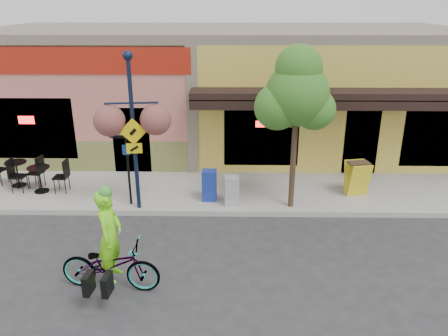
# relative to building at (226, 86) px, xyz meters

# --- Properties ---
(ground) EXTENTS (90.00, 90.00, 0.00)m
(ground) POSITION_rel_building_xyz_m (0.00, -7.50, -2.25)
(ground) COLOR #2D2D30
(ground) RESTS_ON ground
(sidewalk) EXTENTS (24.00, 3.00, 0.15)m
(sidewalk) POSITION_rel_building_xyz_m (0.00, -5.50, -2.17)
(sidewalk) COLOR #9E9B93
(sidewalk) RESTS_ON ground
(curb) EXTENTS (24.00, 0.12, 0.15)m
(curb) POSITION_rel_building_xyz_m (0.00, -6.95, -2.17)
(curb) COLOR #A8A59E
(curb) RESTS_ON ground
(building) EXTENTS (18.20, 8.20, 4.50)m
(building) POSITION_rel_building_xyz_m (0.00, 0.00, 0.00)
(building) COLOR #C36D60
(building) RESTS_ON ground
(bicycle) EXTENTS (2.07, 0.89, 1.06)m
(bicycle) POSITION_rel_building_xyz_m (-2.16, -10.17, -1.72)
(bicycle) COLOR #9A0E0E
(bicycle) RESTS_ON ground
(cyclist_rider) EXTENTS (0.52, 0.73, 1.89)m
(cyclist_rider) POSITION_rel_building_xyz_m (-2.11, -10.17, -1.31)
(cyclist_rider) COLOR #80F91A
(cyclist_rider) RESTS_ON ground
(lamp_post) EXTENTS (1.39, 0.69, 4.19)m
(lamp_post) POSITION_rel_building_xyz_m (-2.28, -6.79, -0.00)
(lamp_post) COLOR #111B35
(lamp_post) RESTS_ON sidewalk
(one_way_sign) EXTENTS (0.86, 0.29, 2.19)m
(one_way_sign) POSITION_rel_building_xyz_m (-2.56, -6.56, -1.01)
(one_way_sign) COLOR black
(one_way_sign) RESTS_ON sidewalk
(cafe_set_left) EXTENTS (1.80, 1.12, 1.01)m
(cafe_set_left) POSITION_rel_building_xyz_m (-6.26, -5.34, -1.60)
(cafe_set_left) COLOR black
(cafe_set_left) RESTS_ON sidewalk
(cafe_set_right) EXTENTS (1.71, 0.88, 1.02)m
(cafe_set_right) POSITION_rel_building_xyz_m (-5.39, -5.77, -1.59)
(cafe_set_right) COLOR black
(cafe_set_right) RESTS_ON sidewalk
(newspaper_box_blue) EXTENTS (0.41, 0.36, 0.88)m
(newspaper_box_blue) POSITION_rel_building_xyz_m (-0.38, -6.25, -1.66)
(newspaper_box_blue) COLOR navy
(newspaper_box_blue) RESTS_ON sidewalk
(newspaper_box_grey) EXTENTS (0.41, 0.37, 0.83)m
(newspaper_box_grey) POSITION_rel_building_xyz_m (0.25, -6.55, -1.69)
(newspaper_box_grey) COLOR #A3A3A3
(newspaper_box_grey) RESTS_ON sidewalk
(street_tree) EXTENTS (2.15, 2.15, 4.39)m
(street_tree) POSITION_rel_building_xyz_m (1.88, -6.62, 0.09)
(street_tree) COLOR #3D7A26
(street_tree) RESTS_ON sidewalk
(sandwich_board) EXTENTS (0.68, 0.55, 1.01)m
(sandwich_board) POSITION_rel_building_xyz_m (3.90, -6.00, -1.60)
(sandwich_board) COLOR yellow
(sandwich_board) RESTS_ON sidewalk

